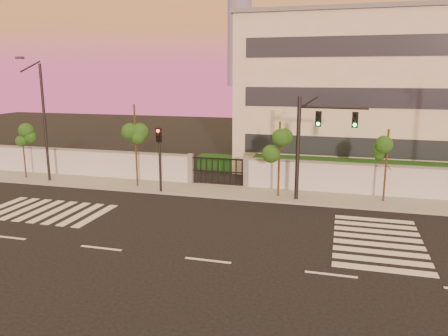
{
  "coord_description": "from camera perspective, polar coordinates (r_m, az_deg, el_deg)",
  "views": [
    {
      "loc": [
        5.12,
        -16.2,
        7.6
      ],
      "look_at": [
        -0.94,
        6.0,
        2.66
      ],
      "focal_mm": 35.0,
      "sensor_mm": 36.0,
      "label": 1
    }
  ],
  "objects": [
    {
      "name": "street_tree_d",
      "position": [
        26.91,
        7.32,
        3.36
      ],
      "size": [
        1.59,
        1.27,
        4.81
      ],
      "color": "#382314",
      "rests_on": "ground"
    },
    {
      "name": "road_markings",
      "position": [
        22.38,
        -3.12,
        -7.72
      ],
      "size": [
        57.0,
        7.62,
        0.02
      ],
      "color": "silver",
      "rests_on": "ground"
    },
    {
      "name": "institutional_building",
      "position": [
        38.41,
        21.34,
        9.16
      ],
      "size": [
        24.4,
        12.4,
        12.25
      ],
      "color": "beige",
      "rests_on": "ground"
    },
    {
      "name": "traffic_signal_secondary",
      "position": [
        28.17,
        -8.43,
        2.21
      ],
      "size": [
        0.34,
        0.34,
        4.43
      ],
      "rotation": [
        0.0,
        0.0,
        -0.25
      ],
      "color": "black",
      "rests_on": "ground"
    },
    {
      "name": "perimeter_wall",
      "position": [
        29.38,
        5.06,
        -0.76
      ],
      "size": [
        60.0,
        0.36,
        2.2
      ],
      "color": "silver",
      "rests_on": "ground"
    },
    {
      "name": "hedge_row",
      "position": [
        31.92,
        7.8,
        -0.25
      ],
      "size": [
        41.0,
        4.25,
        1.8
      ],
      "color": "black",
      "rests_on": "ground"
    },
    {
      "name": "street_tree_c",
      "position": [
        29.64,
        -11.5,
        5.25
      ],
      "size": [
        1.46,
        1.16,
        5.69
      ],
      "color": "#382314",
      "rests_on": "ground"
    },
    {
      "name": "sidewalk",
      "position": [
        28.21,
        4.26,
        -3.38
      ],
      "size": [
        60.0,
        3.0,
        0.15
      ],
      "primitive_type": "cube",
      "color": "gray",
      "rests_on": "ground"
    },
    {
      "name": "street_tree_b",
      "position": [
        35.0,
        -24.77,
        3.35
      ],
      "size": [
        1.41,
        1.12,
        3.98
      ],
      "color": "#382314",
      "rests_on": "ground"
    },
    {
      "name": "traffic_signal_main",
      "position": [
        26.28,
        11.42,
        4.04
      ],
      "size": [
        4.01,
        0.51,
        6.35
      ],
      "rotation": [
        0.0,
        0.0,
        -0.09
      ],
      "color": "black",
      "rests_on": "ground"
    },
    {
      "name": "ground",
      "position": [
        18.61,
        -2.11,
        -11.98
      ],
      "size": [
        120.0,
        120.0,
        0.0
      ],
      "primitive_type": "plane",
      "color": "black",
      "rests_on": "ground"
    },
    {
      "name": "streetlight_west",
      "position": [
        32.99,
        -22.62,
        6.18
      ],
      "size": [
        0.52,
        2.1,
        8.72
      ],
      "color": "black",
      "rests_on": "ground"
    },
    {
      "name": "street_tree_e",
      "position": [
        27.34,
        20.58,
        2.32
      ],
      "size": [
        1.52,
        1.21,
        4.49
      ],
      "color": "#382314",
      "rests_on": "ground"
    }
  ]
}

